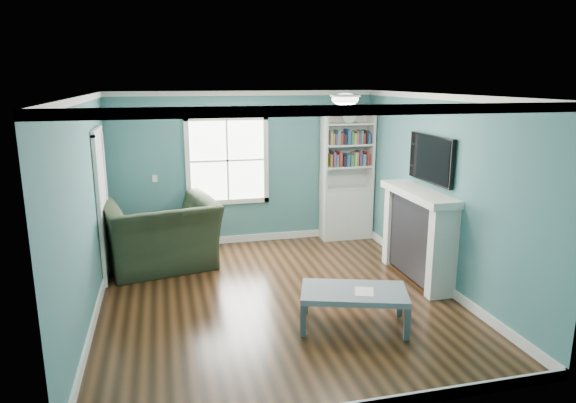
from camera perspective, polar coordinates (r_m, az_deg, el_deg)
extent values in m
plane|color=black|center=(6.81, -1.16, -10.69)|extent=(5.00, 5.00, 0.00)
plane|color=#41797A|center=(8.80, -4.79, 3.67)|extent=(4.50, 0.00, 4.50)
plane|color=#41797A|center=(4.09, 6.56, -7.88)|extent=(4.50, 0.00, 4.50)
plane|color=#41797A|center=(6.31, -21.58, -1.12)|extent=(0.00, 5.00, 5.00)
plane|color=#41797A|center=(7.21, 16.51, 1.00)|extent=(0.00, 5.00, 5.00)
plane|color=white|center=(6.22, -1.27, 11.74)|extent=(5.00, 5.00, 0.00)
cube|color=white|center=(9.08, -4.63, -4.08)|extent=(4.50, 0.03, 0.12)
cube|color=white|center=(6.71, -20.53, -11.43)|extent=(0.03, 5.00, 0.12)
cube|color=white|center=(7.56, 15.78, -8.22)|extent=(0.03, 5.00, 0.12)
cube|color=white|center=(8.66, -4.94, 11.90)|extent=(4.50, 0.04, 0.08)
cube|color=white|center=(3.84, 6.96, 10.03)|extent=(4.50, 0.04, 0.08)
cube|color=white|center=(6.13, -22.41, 10.36)|extent=(0.04, 5.00, 0.08)
cube|color=white|center=(7.05, 17.05, 11.04)|extent=(0.04, 5.00, 0.08)
cube|color=white|center=(8.73, -6.76, 4.55)|extent=(1.24, 0.01, 1.34)
cube|color=white|center=(8.66, -11.09, 4.32)|extent=(0.08, 0.06, 1.50)
cube|color=white|center=(8.82, -2.48, 4.72)|extent=(0.08, 0.06, 1.50)
cube|color=white|center=(8.85, -6.62, -0.01)|extent=(1.40, 0.06, 0.08)
cube|color=white|center=(8.64, -6.87, 9.19)|extent=(1.40, 0.06, 0.08)
cube|color=white|center=(8.72, -6.74, 4.53)|extent=(1.24, 0.03, 0.03)
cube|color=white|center=(8.72, -6.74, 4.53)|extent=(0.03, 0.03, 1.34)
cube|color=silver|center=(9.23, 6.43, -1.31)|extent=(0.90, 0.35, 0.90)
cube|color=silver|center=(8.87, 4.01, 5.72)|extent=(0.04, 0.35, 1.40)
cube|color=silver|center=(9.16, 9.16, 5.83)|extent=(0.04, 0.35, 1.40)
cube|color=silver|center=(9.16, 6.26, 5.92)|extent=(0.90, 0.02, 1.40)
cube|color=silver|center=(8.94, 6.74, 10.11)|extent=(0.90, 0.35, 0.04)
cube|color=silver|center=(9.12, 6.51, 1.55)|extent=(0.84, 0.33, 0.03)
cube|color=silver|center=(9.05, 6.57, 3.90)|extent=(0.84, 0.33, 0.03)
cube|color=silver|center=(9.00, 6.64, 6.29)|extent=(0.84, 0.33, 0.03)
cube|color=silver|center=(8.96, 6.70, 8.57)|extent=(0.84, 0.33, 0.03)
cube|color=olive|center=(9.01, 6.64, 4.66)|extent=(0.70, 0.25, 0.22)
cube|color=#593366|center=(8.96, 6.70, 7.07)|extent=(0.70, 0.25, 0.22)
cylinder|color=beige|center=(8.90, 6.84, 9.48)|extent=(0.26, 0.06, 0.26)
cube|color=black|center=(7.48, 14.33, -3.98)|extent=(0.30, 1.20, 1.10)
cube|color=black|center=(7.53, 14.10, -5.44)|extent=(0.22, 0.65, 0.70)
cube|color=silver|center=(6.92, 16.78, -5.56)|extent=(0.36, 0.16, 1.20)
cube|color=silver|center=(8.04, 11.97, -2.63)|extent=(0.36, 0.16, 1.20)
cube|color=silver|center=(7.30, 14.34, 0.87)|extent=(0.44, 1.58, 0.10)
cube|color=black|center=(7.28, 15.60, 4.58)|extent=(0.06, 1.10, 0.65)
cube|color=silver|center=(7.72, -19.92, -0.55)|extent=(0.04, 0.80, 2.05)
cube|color=white|center=(7.28, -20.19, -1.38)|extent=(0.05, 0.08, 2.13)
cube|color=white|center=(8.16, -19.55, 0.19)|extent=(0.05, 0.08, 2.13)
cube|color=white|center=(7.55, -20.49, 7.32)|extent=(0.05, 0.98, 0.08)
sphere|color=#BF8C3F|center=(8.02, -19.25, -0.55)|extent=(0.07, 0.07, 0.07)
ellipsoid|color=white|center=(6.57, 6.36, 11.23)|extent=(0.34, 0.34, 0.15)
cylinder|color=white|center=(6.57, 6.37, 11.62)|extent=(0.38, 0.38, 0.03)
cube|color=white|center=(8.70, -14.57, 2.50)|extent=(0.08, 0.01, 0.12)
imported|color=#222E1C|center=(7.91, -14.00, -2.31)|extent=(1.76, 1.34, 1.38)
cube|color=#434B50|center=(5.82, 1.71, -13.07)|extent=(0.08, 0.08, 0.37)
cube|color=#434B50|center=(5.89, 13.10, -13.11)|extent=(0.08, 0.08, 0.37)
cube|color=#434B50|center=(6.35, 1.95, -10.71)|extent=(0.08, 0.08, 0.37)
cube|color=#434B50|center=(6.42, 12.30, -10.78)|extent=(0.08, 0.08, 0.37)
cube|color=slate|center=(6.00, 7.35, -10.04)|extent=(1.34, 0.99, 0.07)
cube|color=white|center=(5.97, 8.47, -9.86)|extent=(0.29, 0.32, 0.00)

